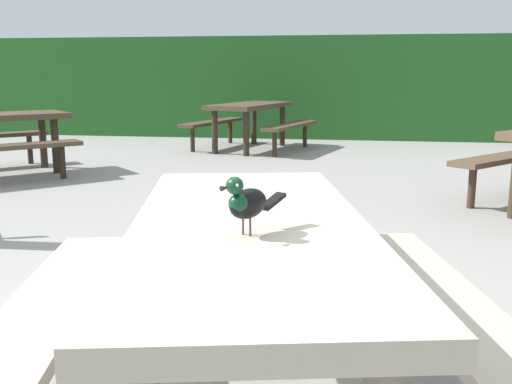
{
  "coord_description": "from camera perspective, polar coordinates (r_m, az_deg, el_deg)",
  "views": [
    {
      "loc": [
        0.63,
        -1.93,
        1.21
      ],
      "look_at": [
        0.35,
        -0.14,
        0.84
      ],
      "focal_mm": 40.53,
      "sensor_mm": 36.0,
      "label": 1
    }
  ],
  "objects": [
    {
      "name": "hedge_wall",
      "position": [
        11.68,
        5.95,
        10.26
      ],
      "size": [
        28.0,
        1.81,
        1.89
      ],
      "primitive_type": "cube",
      "color": "#235B23",
      "rests_on": "ground"
    },
    {
      "name": "bird_grackle",
      "position": [
        1.7,
        -1.01,
        -0.97
      ],
      "size": [
        0.17,
        0.26,
        0.18
      ],
      "color": "black",
      "rests_on": "picnic_table_foreground"
    },
    {
      "name": "picnic_table_foreground",
      "position": [
        1.96,
        -0.63,
        -7.91
      ],
      "size": [
        2.0,
        2.02,
        0.74
      ],
      "color": "#B2A893",
      "rests_on": "ground"
    },
    {
      "name": "picnic_table_mid_left",
      "position": [
        9.33,
        -0.56,
        7.61
      ],
      "size": [
        2.09,
        2.11,
        0.74
      ],
      "color": "#473828",
      "rests_on": "ground"
    }
  ]
}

